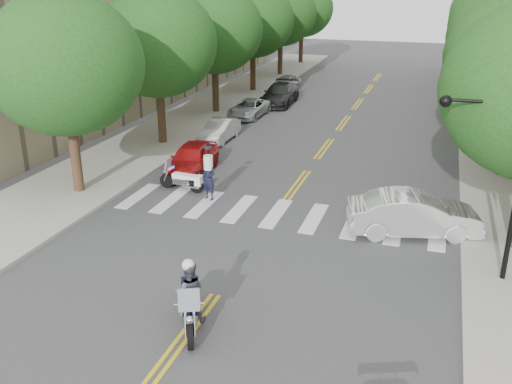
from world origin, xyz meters
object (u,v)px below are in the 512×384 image
at_px(motorcycle_police, 190,296).
at_px(motorcycle_parked, 185,180).
at_px(officer_standing, 209,179).
at_px(convertible, 414,214).

bearing_deg(motorcycle_police, motorcycle_parked, -88.60).
relative_size(officer_standing, convertible, 0.39).
distance_m(officer_standing, convertible, 8.46).
bearing_deg(convertible, motorcycle_police, 130.92).
distance_m(motorcycle_parked, convertible, 9.94).
xyz_separation_m(motorcycle_parked, convertible, (9.82, -1.48, 0.30)).
distance_m(motorcycle_police, convertible, 9.54).
height_order(officer_standing, convertible, officer_standing).
bearing_deg(convertible, officer_standing, 69.31).
distance_m(motorcycle_police, officer_standing, 9.27).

